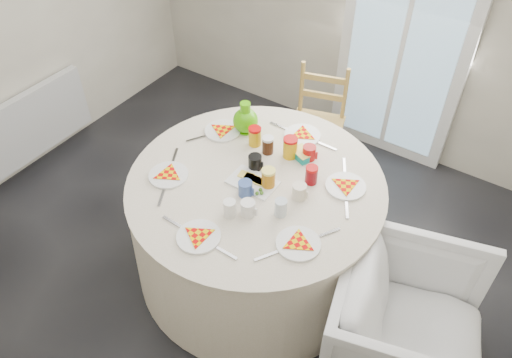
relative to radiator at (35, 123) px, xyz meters
The scene contains 12 objects.
floor 1.99m from the radiator, ahead, with size 4.00×4.00×0.00m, color black.
glass_door 3.00m from the radiator, 36.79° to the left, with size 1.00×0.08×2.10m, color silver.
radiator is the anchor object (origin of this frame).
table 2.11m from the radiator, ahead, with size 1.60×1.60×0.81m, color beige.
wooden_chair 2.28m from the radiator, 30.39° to the left, with size 0.40×0.38×0.90m, color #B18B48, non-canonical shape.
armchair 3.21m from the radiator, ahead, with size 0.81×0.76×0.83m, color silver.
place_settings 2.15m from the radiator, ahead, with size 1.30×1.30×0.02m, color silver, non-canonical shape.
jar_cluster 2.20m from the radiator, ahead, with size 0.54×0.27×0.16m, color brown, non-canonical shape.
butter_tub 2.31m from the radiator, 10.32° to the left, with size 0.13×0.10×0.05m, color #0A867F.
green_pitcher 1.90m from the radiator, 13.78° to the left, with size 0.17×0.17×0.22m, color #40A905, non-canonical shape.
cheese_platter 2.14m from the radiator, ahead, with size 0.29×0.18×0.04m, color silver, non-canonical shape.
mugs_glasses 2.26m from the radiator, ahead, with size 0.62×0.62×0.11m, color gray, non-canonical shape.
Camera 1 is at (1.36, -1.52, 2.83)m, focal length 35.00 mm.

